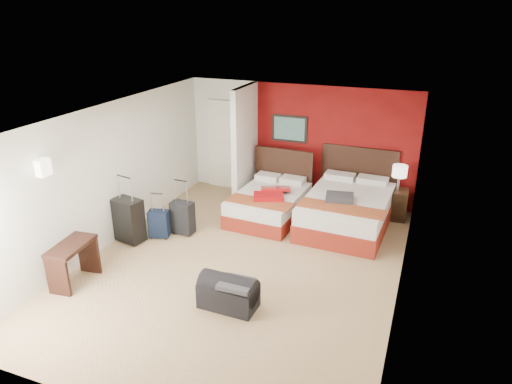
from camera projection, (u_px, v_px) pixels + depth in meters
The scene contains 17 objects.
ground at pixel (242, 265), 7.80m from camera, with size 6.50×6.50×0.00m, color tan.
room_walls at pixel (202, 159), 9.03m from camera, with size 5.02×6.52×2.50m.
red_accent_panel at pixel (333, 146), 9.88m from camera, with size 3.50×0.04×2.50m, color maroon.
partition_wall at pixel (245, 145), 9.93m from camera, with size 0.12×1.20×2.50m, color silver.
entry_door at pixel (225, 145), 10.77m from camera, with size 0.82×0.06×2.05m, color silver.
bed_left at pixel (269, 205), 9.44m from camera, with size 1.25×1.78×0.54m, color white.
bed_right at pixel (347, 211), 9.02m from camera, with size 1.52×2.17×0.65m, color white.
red_suitcase_open at pixel (272, 193), 9.20m from camera, with size 0.57×0.79×0.10m, color #9F0D10.
jacket_bundle at pixel (340, 198), 8.64m from camera, with size 0.50×0.40×0.12m, color #37363B.
nightstand at pixel (396, 204), 9.39m from camera, with size 0.43×0.43×0.61m, color black.
table_lamp at pixel (399, 178), 9.18m from camera, with size 0.29×0.29×0.51m, color white.
suitcase_black at pixel (129, 221), 8.44m from camera, with size 0.53×0.33×0.79m, color black.
suitcase_charcoal at pixel (183, 219), 8.76m from camera, with size 0.41×0.25×0.61m, color black.
suitcase_navy at pixel (159, 225), 8.63m from camera, with size 0.36×0.22×0.50m, color black.
duffel_bag at pixel (228, 294), 6.65m from camera, with size 0.82×0.44×0.41m, color black.
jacket_draped at pixel (236, 284), 6.47m from camera, with size 0.47×0.39×0.06m, color #39393E.
desk at pixel (74, 264), 7.18m from camera, with size 0.41×0.81×0.68m, color black.
Camera 1 is at (2.66, -6.24, 4.04)m, focal length 32.87 mm.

